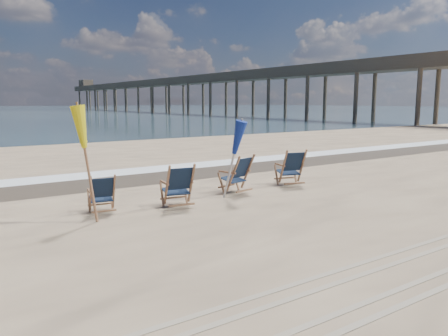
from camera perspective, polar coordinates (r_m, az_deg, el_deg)
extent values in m
cube|color=silver|center=(15.93, -12.42, -0.44)|extent=(200.00, 1.40, 0.01)
cube|color=#42362A|center=(14.56, -10.22, -1.22)|extent=(200.00, 2.60, 0.00)
cylinder|color=#916141|center=(9.26, -17.34, 0.35)|extent=(0.06, 0.06, 2.39)
cone|color=yellow|center=(9.19, -17.54, 4.81)|extent=(0.30, 0.30, 0.85)
cylinder|color=#A5A5AD|center=(11.10, 1.03, 1.13)|extent=(0.06, 0.06, 2.03)
cone|color=navy|center=(11.04, 1.03, 3.90)|extent=(0.30, 0.30, 0.85)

